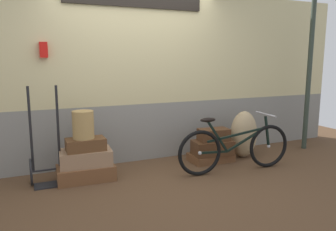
# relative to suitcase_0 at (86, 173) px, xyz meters

# --- Properties ---
(ground) EXTENTS (9.54, 5.20, 0.06)m
(ground) POSITION_rel_suitcase_0_xyz_m (0.90, -0.25, -0.13)
(ground) COLOR #513823
(station_building) EXTENTS (7.54, 0.74, 2.57)m
(station_building) POSITION_rel_suitcase_0_xyz_m (0.91, 0.60, 1.20)
(station_building) COLOR gray
(station_building) RESTS_ON ground
(suitcase_0) EXTENTS (0.74, 0.44, 0.19)m
(suitcase_0) POSITION_rel_suitcase_0_xyz_m (0.00, 0.00, 0.00)
(suitcase_0) COLOR brown
(suitcase_0) RESTS_ON ground
(suitcase_1) EXTENTS (0.68, 0.44, 0.20)m
(suitcase_1) POSITION_rel_suitcase_0_xyz_m (0.01, 0.03, 0.20)
(suitcase_1) COLOR #937051
(suitcase_1) RESTS_ON suitcase_0
(suitcase_2) EXTENTS (0.49, 0.29, 0.16)m
(suitcase_2) POSITION_rel_suitcase_0_xyz_m (0.01, 0.00, 0.38)
(suitcase_2) COLOR brown
(suitcase_2) RESTS_ON suitcase_1
(suitcase_3) EXTENTS (0.64, 0.42, 0.12)m
(suitcase_3) POSITION_rel_suitcase_0_xyz_m (1.90, 0.03, -0.04)
(suitcase_3) COLOR brown
(suitcase_3) RESTS_ON ground
(suitcase_4) EXTENTS (0.63, 0.41, 0.22)m
(suitcase_4) POSITION_rel_suitcase_0_xyz_m (1.90, -0.01, 0.13)
(suitcase_4) COLOR #4C2D19
(suitcase_4) RESTS_ON suitcase_3
(suitcase_5) EXTENTS (0.48, 0.30, 0.18)m
(suitcase_5) POSITION_rel_suitcase_0_xyz_m (1.91, -0.01, 0.33)
(suitcase_5) COLOR #4C2D19
(suitcase_5) RESTS_ON suitcase_4
(wicker_basket) EXTENTS (0.27, 0.27, 0.36)m
(wicker_basket) POSITION_rel_suitcase_0_xyz_m (-0.01, 0.01, 0.63)
(wicker_basket) COLOR #A8844C
(wicker_basket) RESTS_ON suitcase_2
(luggage_trolley) EXTENTS (0.41, 0.39, 1.24)m
(luggage_trolley) POSITION_rel_suitcase_0_xyz_m (-0.46, 0.08, 0.17)
(luggage_trolley) COLOR black
(luggage_trolley) RESTS_ON ground
(burlap_sack) EXTENTS (0.44, 0.37, 0.74)m
(burlap_sack) POSITION_rel_suitcase_0_xyz_m (2.49, 0.02, 0.27)
(burlap_sack) COLOR tan
(burlap_sack) RESTS_ON ground
(bicycle) EXTENTS (1.71, 0.46, 0.80)m
(bicycle) POSITION_rel_suitcase_0_xyz_m (1.96, -0.50, 0.24)
(bicycle) COLOR black
(bicycle) RESTS_ON ground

